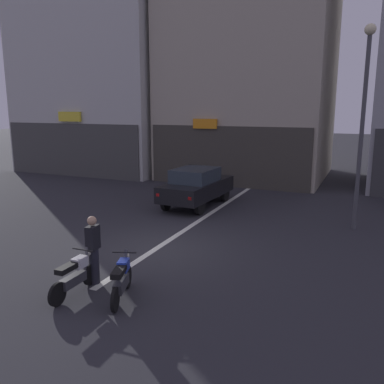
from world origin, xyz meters
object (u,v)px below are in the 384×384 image
motorcycle_white_row_leftmost (75,275)px  person_by_motorcycles (93,249)px  street_lamp (364,109)px  motorcycle_blue_row_left_mid (122,279)px  car_black_crossing_near (196,186)px

motorcycle_white_row_leftmost → person_by_motorcycles: person_by_motorcycles is taller
street_lamp → motorcycle_blue_row_left_mid: size_ratio=4.23×
motorcycle_white_row_leftmost → motorcycle_blue_row_left_mid: bearing=13.6°
street_lamp → car_black_crossing_near: bearing=171.8°
car_black_crossing_near → street_lamp: bearing=-8.2°
motorcycle_white_row_leftmost → motorcycle_blue_row_left_mid: same height
car_black_crossing_near → motorcycle_blue_row_left_mid: bearing=-77.6°
motorcycle_white_row_leftmost → street_lamp: bearing=55.1°
car_black_crossing_near → street_lamp: street_lamp is taller
motorcycle_white_row_leftmost → motorcycle_blue_row_left_mid: size_ratio=1.05×
car_black_crossing_near → person_by_motorcycles: size_ratio=2.51×
motorcycle_blue_row_left_mid → person_by_motorcycles: bearing=158.6°
street_lamp → motorcycle_blue_row_left_mid: street_lamp is taller
motorcycle_white_row_leftmost → person_by_motorcycles: bearing=87.5°
street_lamp → person_by_motorcycles: bearing=-127.2°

